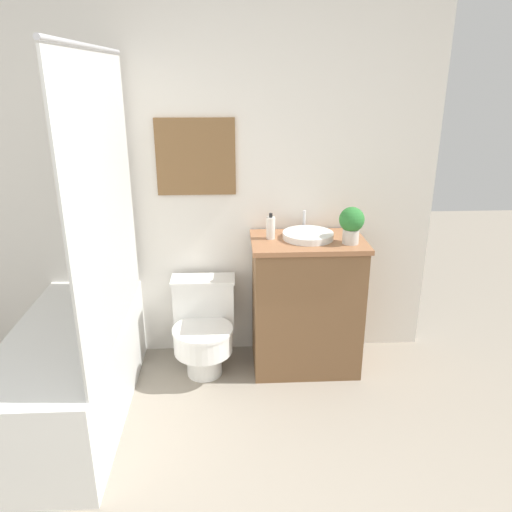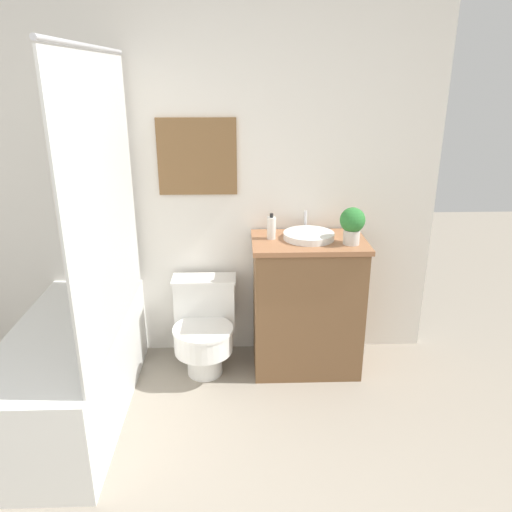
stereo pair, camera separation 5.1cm
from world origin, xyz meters
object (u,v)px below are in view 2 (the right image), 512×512
toilet (204,326)px  soap_bottle (271,228)px  potted_plant (352,223)px  sink (309,235)px

toilet → soap_bottle: 0.79m
toilet → soap_bottle: soap_bottle is taller
soap_bottle → potted_plant: 0.49m
toilet → sink: size_ratio=1.71×
potted_plant → toilet: bearing=175.3°
toilet → soap_bottle: (0.44, 0.04, 0.65)m
toilet → sink: (0.67, 0.04, 0.60)m
sink → potted_plant: potted_plant is taller
soap_bottle → toilet: bearing=-174.6°
soap_bottle → sink: bearing=-1.4°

